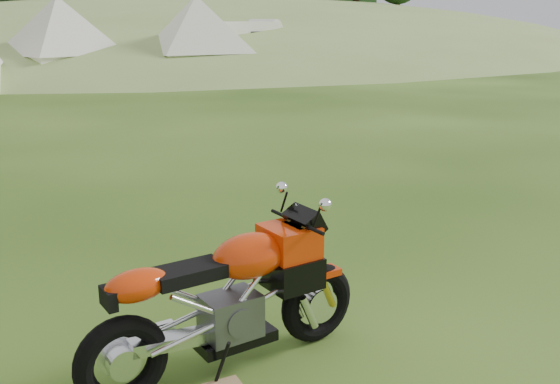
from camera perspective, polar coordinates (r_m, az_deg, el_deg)
ground at (r=5.58m, az=2.88°, el=-9.43°), size 120.00×120.00×0.00m
hillside at (r=51.68m, az=-6.11°, el=12.89°), size 80.00×64.00×8.00m
hedgerow at (r=51.68m, az=-6.11°, el=12.89°), size 36.00×1.20×8.60m
sport_motorcycle at (r=4.25m, az=-4.84°, el=-8.82°), size 2.05×0.65×1.21m
tent_mid at (r=26.07m, az=-19.41°, el=12.80°), size 3.89×3.89×2.95m
tent_right at (r=25.87m, az=-7.56°, el=13.54°), size 4.10×4.10×2.98m
caravan at (r=28.25m, az=-4.60°, el=13.07°), size 4.98×2.46×2.27m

